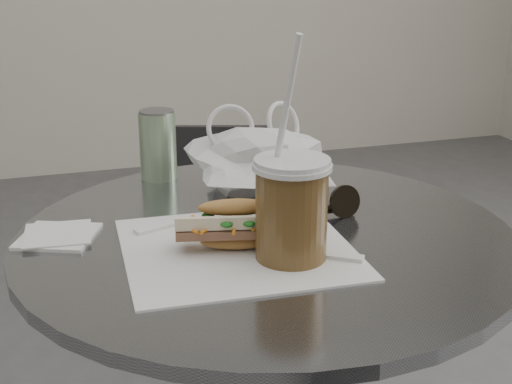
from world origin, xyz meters
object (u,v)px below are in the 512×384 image
object	(u,v)px
chair_far	(222,259)
iced_coffee	(291,208)
sunglasses	(326,207)
drink_can	(158,145)
banh_mi	(237,225)

from	to	relation	value
chair_far	iced_coffee	world-z (taller)	iced_coffee
chair_far	sunglasses	distance (m)	0.96
sunglasses	drink_can	xyz separation A→B (m)	(-0.21, 0.29, 0.04)
banh_mi	sunglasses	xyz separation A→B (m)	(0.17, 0.07, -0.02)
chair_far	drink_can	distance (m)	0.79
chair_far	sunglasses	xyz separation A→B (m)	(-0.05, -0.84, 0.46)
iced_coffee	drink_can	bearing A→B (deg)	104.57
banh_mi	drink_can	xyz separation A→B (m)	(-0.05, 0.36, 0.03)
iced_coffee	sunglasses	size ratio (longest dim) A/B	2.60
banh_mi	sunglasses	world-z (taller)	banh_mi
banh_mi	iced_coffee	distance (m)	0.09
iced_coffee	drink_can	xyz separation A→B (m)	(-0.11, 0.42, -0.01)
chair_far	banh_mi	world-z (taller)	banh_mi
sunglasses	drink_can	world-z (taller)	drink_can
drink_can	chair_far	bearing A→B (deg)	64.73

